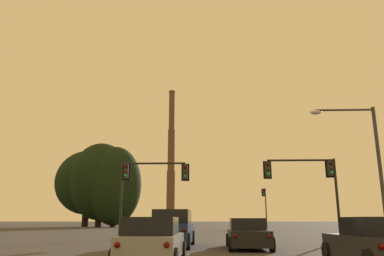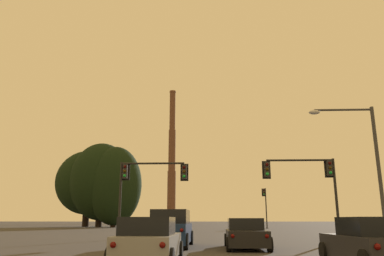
% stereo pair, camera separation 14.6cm
% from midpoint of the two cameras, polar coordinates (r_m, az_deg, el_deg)
% --- Properties ---
extents(suv_left_lane_front, '(2.18, 4.93, 1.86)m').
position_cam_midpoint_polar(suv_left_lane_front, '(20.04, -3.04, -15.09)').
color(suv_left_lane_front, navy).
rests_on(suv_left_lane_front, ground_plane).
extents(hatchback_right_lane_second, '(2.03, 4.16, 1.44)m').
position_cam_midpoint_polar(hatchback_right_lane_second, '(13.08, 25.80, -15.50)').
color(hatchback_right_lane_second, '#232328').
rests_on(hatchback_right_lane_second, ground_plane).
extents(hatchback_left_lane_second, '(1.94, 4.12, 1.44)m').
position_cam_midpoint_polar(hatchback_left_lane_second, '(12.65, -6.20, -16.84)').
color(hatchback_left_lane_second, gray).
rests_on(hatchback_left_lane_second, ground_plane).
extents(sedan_center_lane_front, '(2.08, 4.74, 1.43)m').
position_cam_midpoint_polar(sedan_center_lane_front, '(18.98, 8.39, -15.73)').
color(sedan_center_lane_front, black).
rests_on(sedan_center_lane_front, ground_plane).
extents(traffic_light_overhead_left, '(5.06, 0.50, 5.43)m').
position_cam_midpoint_polar(traffic_light_overhead_left, '(27.33, -7.21, -7.84)').
color(traffic_light_overhead_left, black).
rests_on(traffic_light_overhead_left, ground_plane).
extents(traffic_light_far_right, '(0.78, 0.50, 6.36)m').
position_cam_midpoint_polar(traffic_light_far_right, '(62.87, 11.15, -10.99)').
color(traffic_light_far_right, black).
rests_on(traffic_light_far_right, ground_plane).
extents(traffic_light_overhead_right, '(5.06, 0.50, 5.47)m').
position_cam_midpoint_polar(traffic_light_overhead_right, '(27.10, 17.69, -7.19)').
color(traffic_light_overhead_right, black).
rests_on(traffic_light_overhead_right, ground_plane).
extents(street_lamp, '(3.66, 0.36, 7.61)m').
position_cam_midpoint_polar(street_lamp, '(22.88, 25.08, -3.87)').
color(street_lamp, '#38383A').
rests_on(street_lamp, ground_plane).
extents(smokestack, '(5.77, 5.77, 58.99)m').
position_cam_midpoint_polar(smokestack, '(164.99, -3.08, -6.22)').
color(smokestack, '#523427').
rests_on(smokestack, ground_plane).
extents(treeline_far_left, '(12.83, 11.55, 15.06)m').
position_cam_midpoint_polar(treeline_far_left, '(79.02, -15.51, -8.00)').
color(treeline_far_left, black).
rests_on(treeline_far_left, ground_plane).
extents(treeline_right_mid, '(11.88, 10.69, 15.98)m').
position_cam_midpoint_polar(treeline_right_mid, '(75.04, -13.66, -7.88)').
color(treeline_right_mid, black).
rests_on(treeline_right_mid, ground_plane).
extents(treeline_center_left, '(10.02, 9.02, 14.97)m').
position_cam_midpoint_polar(treeline_center_left, '(72.53, -11.61, -8.56)').
color(treeline_center_left, black).
rests_on(treeline_center_left, ground_plane).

